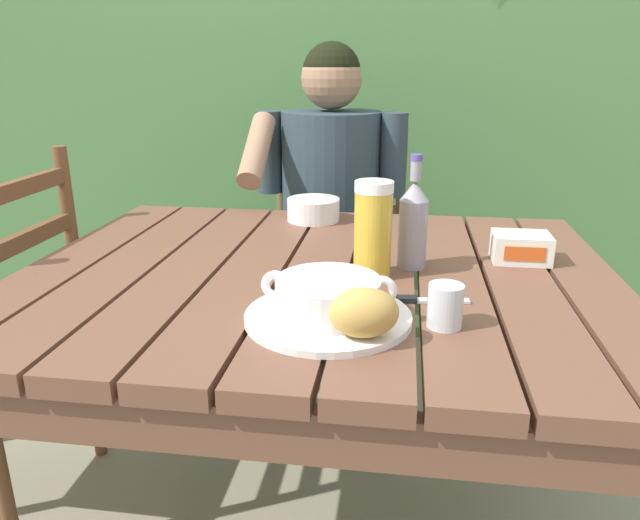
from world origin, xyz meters
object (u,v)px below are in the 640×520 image
beer_bottle (413,222)px  chair_near_diner (336,256)px  person_eating (328,204)px  butter_tub (521,247)px  beer_glass (373,229)px  water_glass_small (445,306)px  serving_plate (328,317)px  diner_bowl (313,210)px  bread_roll (364,313)px  table_knife (415,300)px  soup_bowl (328,295)px

beer_bottle → chair_near_diner: bearing=106.3°
person_eating → butter_tub: size_ratio=10.30×
beer_glass → water_glass_small: (0.13, -0.22, -0.06)m
person_eating → beer_bottle: 0.75m
butter_tub → serving_plate: bearing=-135.4°
person_eating → diner_bowl: size_ratio=8.69×
chair_near_diner → bread_roll: size_ratio=7.74×
beer_glass → person_eating: bearing=103.7°
bread_roll → table_knife: bread_roll is taller
person_eating → bread_roll: 1.07m
beer_glass → diner_bowl: bearing=113.6°
person_eating → diner_bowl: (0.00, -0.34, 0.06)m
table_knife → diner_bowl: bearing=116.1°
person_eating → butter_tub: (0.49, -0.61, 0.06)m
chair_near_diner → beer_bottle: 0.99m
serving_plate → butter_tub: butter_tub is taller
beer_bottle → butter_tub: beer_bottle is taller
serving_plate → butter_tub: bearing=44.6°
person_eating → soup_bowl: 0.99m
butter_tub → table_knife: (-0.22, -0.26, -0.03)m
person_eating → beer_glass: size_ratio=6.40×
person_eating → soup_bowl: size_ratio=5.47×
soup_bowl → water_glass_small: 0.19m
diner_bowl → butter_tub: bearing=-29.4°
person_eating → beer_bottle: person_eating is taller
beer_bottle → person_eating: bearing=110.8°
water_glass_small → table_knife: bearing=115.3°
bread_roll → water_glass_small: size_ratio=1.69×
bread_roll → diner_bowl: bearing=104.6°
bread_roll → diner_bowl: 0.73m
serving_plate → beer_bottle: size_ratio=1.18×
chair_near_diner → bread_roll: chair_near_diner is taller
butter_tub → table_knife: 0.35m
chair_near_diner → beer_bottle: bearing=-73.7°
butter_tub → water_glass_small: bearing=-116.6°
beer_glass → butter_tub: (0.31, 0.14, -0.07)m
bread_roll → beer_glass: (-0.00, 0.30, 0.05)m
person_eating → diner_bowl: 0.34m
butter_tub → bread_roll: bearing=-124.8°
chair_near_diner → person_eating: 0.31m
chair_near_diner → water_glass_small: chair_near_diner is taller
soup_bowl → table_knife: 0.18m
butter_tub → table_knife: size_ratio=0.74×
beer_bottle → table_knife: size_ratio=1.46×
beer_glass → water_glass_small: bearing=-59.8°
diner_bowl → water_glass_small: bearing=-64.0°
serving_plate → beer_bottle: bearing=64.7°
serving_plate → butter_tub: (0.37, 0.36, 0.02)m
soup_bowl → diner_bowl: size_ratio=1.59×
water_glass_small → butter_tub: water_glass_small is taller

